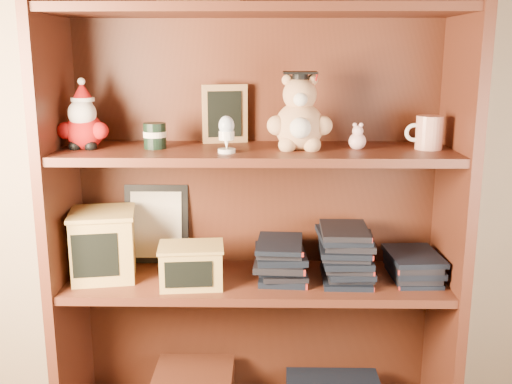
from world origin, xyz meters
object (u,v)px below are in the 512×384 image
Objects in this scene: bookcase at (255,201)px; grad_teddy_bear at (299,119)px; teacher_mug at (428,133)px; treats_box at (103,244)px.

bookcase is 7.01× the size of grad_teddy_bear.
teacher_mug is at bearing 1.06° from grad_teddy_bear.
grad_teddy_bear reaches higher than teacher_mug.
grad_teddy_bear is at bearing -24.27° from bookcase.
grad_teddy_bear is (0.13, -0.06, 0.26)m from bookcase.
teacher_mug is 0.49× the size of treats_box.
grad_teddy_bear is 2.09× the size of teacher_mug.
treats_box is at bearing 179.42° from grad_teddy_bear.
treats_box is at bearing -173.64° from bookcase.
grad_teddy_bear is at bearing -0.58° from treats_box.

